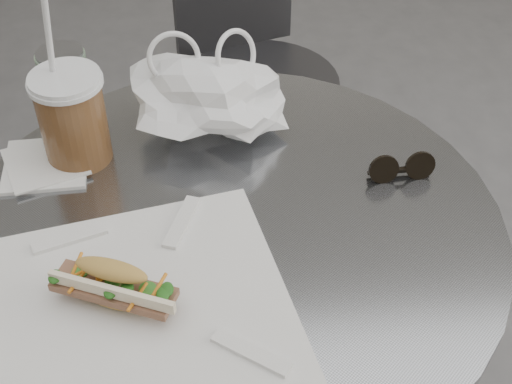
{
  "coord_description": "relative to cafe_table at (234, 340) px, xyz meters",
  "views": [
    {
      "loc": [
        -0.02,
        -0.5,
        1.43
      ],
      "look_at": [
        0.04,
        0.2,
        0.79
      ],
      "focal_mm": 50.0,
      "sensor_mm": 36.0,
      "label": 1
    }
  ],
  "objects": [
    {
      "name": "cafe_table",
      "position": [
        0.0,
        0.0,
        0.0
      ],
      "size": [
        0.76,
        0.76,
        0.74
      ],
      "color": "slate",
      "rests_on": "ground"
    },
    {
      "name": "chair_far",
      "position": [
        0.09,
        0.79,
        -0.14
      ],
      "size": [
        0.4,
        0.42,
        0.73
      ],
      "rotation": [
        0.0,
        0.0,
        3.44
      ],
      "color": "#313134",
      "rests_on": "ground"
    },
    {
      "name": "sandwich_paper",
      "position": [
        -0.12,
        -0.14,
        0.28
      ],
      "size": [
        0.42,
        0.41,
        0.0
      ],
      "primitive_type": "cube",
      "rotation": [
        0.0,
        0.0,
        0.22
      ],
      "color": "white",
      "rests_on": "cafe_table"
    },
    {
      "name": "banh_mi",
      "position": [
        -0.15,
        -0.13,
        0.31
      ],
      "size": [
        0.2,
        0.14,
        0.06
      ],
      "rotation": [
        0.0,
        0.0,
        -0.39
      ],
      "color": "tan",
      "rests_on": "sandwich_paper"
    },
    {
      "name": "iced_coffee",
      "position": [
        -0.22,
        0.16,
        0.35
      ],
      "size": [
        0.11,
        0.11,
        0.31
      ],
      "color": "brown",
      "rests_on": "cafe_table"
    },
    {
      "name": "sunglasses",
      "position": [
        0.25,
        0.07,
        0.29
      ],
      "size": [
        0.1,
        0.03,
        0.04
      ],
      "rotation": [
        0.0,
        0.0,
        0.08
      ],
      "color": "black",
      "rests_on": "cafe_table"
    },
    {
      "name": "plastic_bag",
      "position": [
        -0.02,
        0.22,
        0.33
      ],
      "size": [
        0.28,
        0.25,
        0.11
      ],
      "primitive_type": null,
      "rotation": [
        0.0,
        0.0,
        0.41
      ],
      "color": "white",
      "rests_on": "cafe_table"
    },
    {
      "name": "napkin_stack",
      "position": [
        -0.27,
        0.14,
        0.28
      ],
      "size": [
        0.14,
        0.14,
        0.01
      ],
      "color": "white",
      "rests_on": "cafe_table"
    },
    {
      "name": "drink_can",
      "position": [
        -0.24,
        0.23,
        0.34
      ],
      "size": [
        0.07,
        0.07,
        0.14
      ],
      "color": "#5C9D61",
      "rests_on": "cafe_table"
    }
  ]
}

